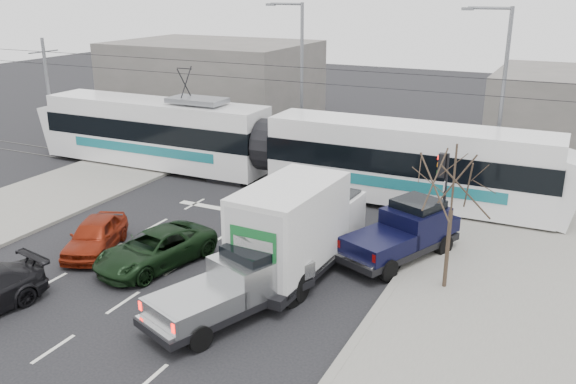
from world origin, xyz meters
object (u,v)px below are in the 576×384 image
at_px(street_lamp_far, 299,72).
at_px(red_car, 95,235).
at_px(street_lamp_near, 499,91).
at_px(tram, 269,146).
at_px(bare_tree, 453,185).
at_px(navy_pickup, 405,232).
at_px(traffic_signal, 443,178).
at_px(box_truck, 298,228).
at_px(green_car, 155,249).
at_px(silver_pickup, 239,283).

relative_size(street_lamp_far, red_car, 2.29).
xyz_separation_m(street_lamp_near, tram, (-10.59, -3.56, -3.09)).
distance_m(bare_tree, street_lamp_far, 17.97).
bearing_deg(navy_pickup, bare_tree, -21.95).
xyz_separation_m(traffic_signal, red_car, (-11.85, -6.71, -2.07)).
distance_m(traffic_signal, street_lamp_far, 14.47).
bearing_deg(traffic_signal, street_lamp_near, 83.59).
xyz_separation_m(navy_pickup, red_car, (-11.01, -4.67, -0.41)).
height_order(street_lamp_far, navy_pickup, street_lamp_far).
bearing_deg(bare_tree, traffic_signal, 105.76).
bearing_deg(box_truck, street_lamp_far, 117.74).
bearing_deg(traffic_signal, red_car, -150.50).
distance_m(tram, red_car, 10.94).
height_order(street_lamp_far, green_car, street_lamp_far).
xyz_separation_m(street_lamp_far, tram, (0.91, -5.56, -3.09)).
xyz_separation_m(traffic_signal, tram, (-9.75, 3.94, -0.71)).
relative_size(street_lamp_near, navy_pickup, 1.64).
relative_size(silver_pickup, green_car, 1.26).
bearing_deg(green_car, street_lamp_far, 108.38).
distance_m(traffic_signal, silver_pickup, 9.60).
bearing_deg(street_lamp_near, street_lamp_far, 170.13).
bearing_deg(navy_pickup, box_truck, -114.22).
xyz_separation_m(silver_pickup, box_truck, (0.46, 3.41, 0.70)).
bearing_deg(tram, street_lamp_near, 18.24).
distance_m(street_lamp_far, red_car, 16.85).
bearing_deg(street_lamp_near, green_car, -124.55).
height_order(tram, box_truck, tram).
height_order(silver_pickup, box_truck, box_truck).
xyz_separation_m(traffic_signal, silver_pickup, (-4.43, -8.34, -1.71)).
bearing_deg(silver_pickup, bare_tree, 58.49).
xyz_separation_m(box_truck, navy_pickup, (3.12, 2.89, -0.65)).
bearing_deg(navy_pickup, tram, 169.10).
distance_m(bare_tree, tram, 13.58).
bearing_deg(street_lamp_far, tram, -80.70).
bearing_deg(bare_tree, box_truck, -169.64).
bearing_deg(street_lamp_far, navy_pickup, -49.61).
xyz_separation_m(bare_tree, green_car, (-10.07, -2.72, -3.13)).
xyz_separation_m(bare_tree, navy_pickup, (-1.97, 1.96, -2.72)).
relative_size(silver_pickup, red_car, 1.53).
xyz_separation_m(bare_tree, traffic_signal, (-1.13, 4.00, -1.05)).
distance_m(tram, green_car, 10.77).
bearing_deg(tram, box_truck, -57.25).
xyz_separation_m(traffic_signal, green_car, (-8.95, -6.71, -2.08)).
relative_size(street_lamp_far, navy_pickup, 1.64).
height_order(bare_tree, traffic_signal, bare_tree).
bearing_deg(bare_tree, green_car, -164.90).
relative_size(street_lamp_far, green_car, 1.89).
relative_size(street_lamp_near, silver_pickup, 1.49).
xyz_separation_m(street_lamp_far, silver_pickup, (6.23, -17.84, -4.08)).
height_order(bare_tree, silver_pickup, bare_tree).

